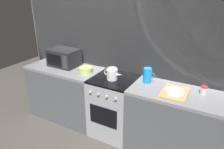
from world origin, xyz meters
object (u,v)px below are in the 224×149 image
Objects in this scene: microwave at (64,58)px; pitcher at (147,75)px; stove_unit at (114,106)px; dish_pile at (175,92)px; spice_jar at (204,90)px; kettle at (112,74)px; mixing_bowl at (86,70)px.

pitcher is at bearing 1.28° from microwave.
microwave is at bearing 176.01° from stove_unit.
dish_pile is at bearing -3.39° from stove_unit.
microwave reaches higher than dish_pile.
spice_jar is at bearing 5.07° from stove_unit.
stove_unit is 8.57× the size of spice_jar.
kettle is at bearing -95.64° from stove_unit.
pitcher reaches higher than mixing_bowl.
spice_jar reaches higher than stove_unit.
stove_unit is 0.53m from kettle.
stove_unit is at bearing 176.61° from dish_pile.
mixing_bowl is (-0.47, -0.01, 0.49)m from stove_unit.
pitcher is (1.40, 0.03, -0.03)m from microwave.
microwave is 1.80m from dish_pile.
kettle is 0.47m from pitcher.
microwave is 0.95m from kettle.
dish_pile is (0.40, -0.15, -0.08)m from pitcher.
stove_unit is at bearing -167.81° from pitcher.
mixing_bowl is 0.93m from pitcher.
spice_jar is (1.15, 0.14, -0.03)m from kettle.
microwave is at bearing 170.67° from mixing_bowl.
mixing_bowl is 1.62m from spice_jar.
dish_pile is (0.85, -0.01, -0.06)m from kettle.
stove_unit is 0.97m from dish_pile.
pitcher is 0.70m from spice_jar.
pitcher reaches higher than kettle.
spice_jar is (2.09, 0.04, -0.08)m from microwave.
stove_unit is 3.16× the size of kettle.
stove_unit is 0.72m from pitcher.
pitcher is at bearing 17.01° from kettle.
stove_unit is 2.25× the size of dish_pile.
dish_pile is at bearing -153.01° from spice_jar.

